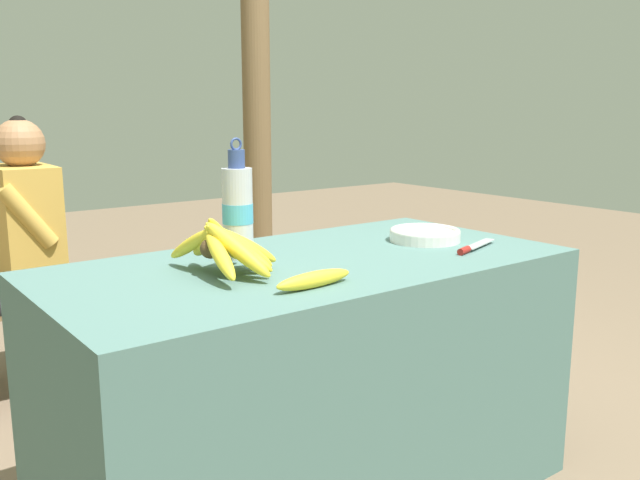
# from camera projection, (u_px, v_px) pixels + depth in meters

# --- Properties ---
(market_counter) EXTENTS (1.44, 0.73, 0.71)m
(market_counter) POSITION_uv_depth(u_px,v_px,m) (311.00, 382.00, 1.92)
(market_counter) COLOR #4C706B
(market_counter) RESTS_ON ground_plane
(banana_bunch_ripe) EXTENTS (0.23, 0.36, 0.16)m
(banana_bunch_ripe) POSITION_uv_depth(u_px,v_px,m) (225.00, 246.00, 1.69)
(banana_bunch_ripe) COLOR #4C381E
(banana_bunch_ripe) RESTS_ON market_counter
(serving_bowl) EXTENTS (0.22, 0.22, 0.04)m
(serving_bowl) POSITION_uv_depth(u_px,v_px,m) (425.00, 234.00, 2.11)
(serving_bowl) COLOR white
(serving_bowl) RESTS_ON market_counter
(water_bottle) EXTENTS (0.09, 0.09, 0.33)m
(water_bottle) POSITION_uv_depth(u_px,v_px,m) (238.00, 211.00, 1.86)
(water_bottle) COLOR silver
(water_bottle) RESTS_ON market_counter
(loose_banana_front) EXTENTS (0.22, 0.05, 0.04)m
(loose_banana_front) POSITION_uv_depth(u_px,v_px,m) (314.00, 279.00, 1.57)
(loose_banana_front) COLOR yellow
(loose_banana_front) RESTS_ON market_counter
(knife) EXTENTS (0.23, 0.09, 0.02)m
(knife) POSITION_uv_depth(u_px,v_px,m) (472.00, 247.00, 1.97)
(knife) COLOR #BCBCC1
(knife) RESTS_ON market_counter
(wooden_bench) EXTENTS (1.59, 0.32, 0.40)m
(wooden_bench) POSITION_uv_depth(u_px,v_px,m) (92.00, 301.00, 2.80)
(wooden_bench) COLOR brown
(wooden_bench) RESTS_ON ground_plane
(seated_vendor) EXTENTS (0.41, 0.39, 1.09)m
(seated_vendor) POSITION_uv_depth(u_px,v_px,m) (16.00, 243.00, 2.55)
(seated_vendor) COLOR #232328
(seated_vendor) RESTS_ON ground_plane
(banana_bunch_green) EXTENTS (0.19, 0.31, 0.16)m
(banana_bunch_green) POSITION_uv_depth(u_px,v_px,m) (195.00, 255.00, 3.04)
(banana_bunch_green) COLOR #4C381E
(banana_bunch_green) RESTS_ON wooden_bench
(support_post_far) EXTENTS (0.14, 0.14, 2.78)m
(support_post_far) POSITION_uv_depth(u_px,v_px,m) (256.00, 52.00, 3.35)
(support_post_far) COLOR brown
(support_post_far) RESTS_ON ground_plane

